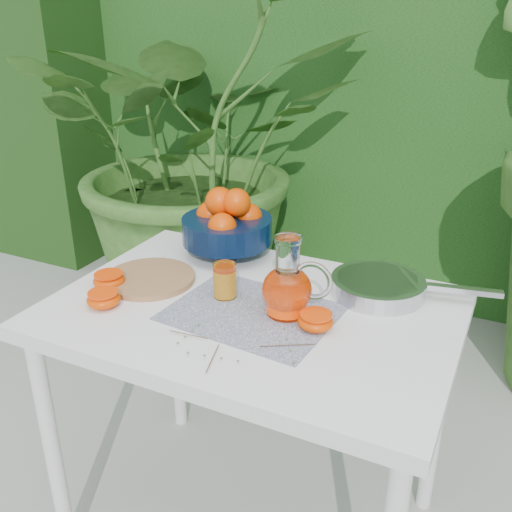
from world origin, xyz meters
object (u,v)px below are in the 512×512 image
at_px(fruit_bowl, 227,224).
at_px(white_table, 253,334).
at_px(saute_pan, 379,286).
at_px(cutting_board, 150,278).
at_px(juice_pitcher, 288,288).

bearing_deg(fruit_bowl, white_table, -51.05).
height_order(white_table, fruit_bowl, fruit_bowl).
relative_size(white_table, saute_pan, 2.25).
relative_size(fruit_bowl, saute_pan, 0.75).
bearing_deg(cutting_board, juice_pitcher, -0.89).
xyz_separation_m(white_table, cutting_board, (-0.32, 0.01, 0.09)).
bearing_deg(cutting_board, saute_pan, 18.68).
bearing_deg(juice_pitcher, fruit_bowl, 139.41).
distance_m(fruit_bowl, juice_pitcher, 0.41).
distance_m(white_table, saute_pan, 0.35).
relative_size(white_table, fruit_bowl, 3.00).
height_order(cutting_board, fruit_bowl, fruit_bowl).
relative_size(cutting_board, saute_pan, 0.56).
bearing_deg(fruit_bowl, saute_pan, -7.02).
height_order(cutting_board, juice_pitcher, juice_pitcher).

